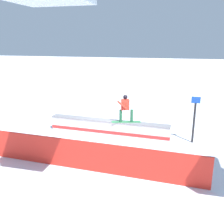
{
  "coord_description": "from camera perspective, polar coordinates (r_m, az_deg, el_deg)",
  "views": [
    {
      "loc": [
        -3.37,
        11.9,
        4.71
      ],
      "look_at": [
        -0.48,
        1.02,
        1.51
      ],
      "focal_mm": 40.46,
      "sensor_mm": 36.0,
      "label": 1
    }
  ],
  "objects": [
    {
      "name": "safety_fence",
      "position": [
        9.64,
        -7.18,
        -9.63
      ],
      "size": [
        9.27,
        0.48,
        1.16
      ],
      "primitive_type": "cube",
      "rotation": [
        0.0,
        0.0,
        -0.04
      ],
      "color": "red",
      "rests_on": "ground_plane"
    },
    {
      "name": "trail_marker",
      "position": [
        12.41,
        18.09,
        -1.43
      ],
      "size": [
        0.4,
        0.1,
        2.24
      ],
      "color": "#262628",
      "rests_on": "ground_plane"
    },
    {
      "name": "ground_plane",
      "position": [
        13.23,
        -0.86,
        -5.0
      ],
      "size": [
        120.0,
        120.0,
        0.0
      ],
      "primitive_type": "plane",
      "color": "white"
    },
    {
      "name": "snowboarder",
      "position": [
        12.51,
        3.05,
        1.03
      ],
      "size": [
        1.48,
        0.67,
        1.39
      ],
      "color": "#34834F",
      "rests_on": "grind_box"
    },
    {
      "name": "grind_box",
      "position": [
        13.11,
        -0.86,
        -3.6
      ],
      "size": [
        6.35,
        0.79,
        0.76
      ],
      "color": "white",
      "rests_on": "ground_plane"
    }
  ]
}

